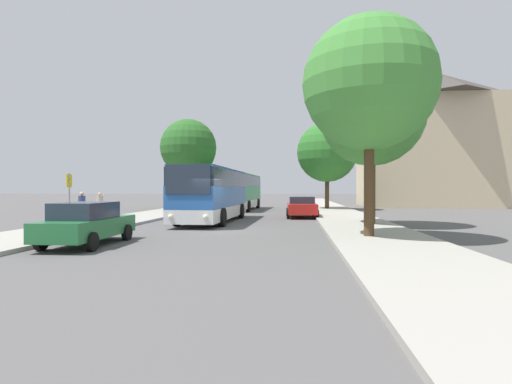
{
  "coord_description": "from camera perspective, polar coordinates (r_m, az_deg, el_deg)",
  "views": [
    {
      "loc": [
        3.68,
        -19.57,
        2.0
      ],
      "look_at": [
        0.51,
        12.32,
        1.77
      ],
      "focal_mm": 28.0,
      "sensor_mm": 36.0,
      "label": 1
    }
  ],
  "objects": [
    {
      "name": "building_right_background",
      "position": [
        51.36,
        24.29,
        6.85
      ],
      "size": [
        16.4,
        11.78,
        15.58
      ],
      "color": "#C6B28E",
      "rests_on": "ground_plane"
    },
    {
      "name": "tree_left_far",
      "position": [
        43.3,
        -9.54,
        5.84
      ],
      "size": [
        5.64,
        5.64,
        8.78
      ],
      "color": "#47331E",
      "rests_on": "sidewalk_left"
    },
    {
      "name": "tree_right_mid",
      "position": [
        16.9,
        15.88,
        14.62
      ],
      "size": [
        5.26,
        5.26,
        8.65
      ],
      "color": "#47331E",
      "rests_on": "sidewalk_right"
    },
    {
      "name": "pedestrian_waiting_near",
      "position": [
        23.23,
        -23.62,
        -2.05
      ],
      "size": [
        0.36,
        0.36,
        1.71
      ],
      "rotation": [
        0.0,
        0.0,
        5.77
      ],
      "color": "#23232D",
      "rests_on": "sidewalk_left"
    },
    {
      "name": "tree_left_near",
      "position": [
        36.7,
        -9.63,
        6.29
      ],
      "size": [
        5.05,
        5.05,
        8.15
      ],
      "color": "#47331E",
      "rests_on": "sidewalk_left"
    },
    {
      "name": "bus_middle",
      "position": [
        38.5,
        -2.2,
        0.13
      ],
      "size": [
        3.06,
        11.09,
        3.38
      ],
      "rotation": [
        0.0,
        0.0,
        -0.03
      ],
      "color": "silver",
      "rests_on": "ground_plane"
    },
    {
      "name": "parked_car_left_curb",
      "position": [
        15.43,
        -22.97,
        -4.12
      ],
      "size": [
        1.97,
        4.49,
        1.53
      ],
      "rotation": [
        0.0,
        0.0,
        0.02
      ],
      "color": "#236B38",
      "rests_on": "ground_plane"
    },
    {
      "name": "bus_front",
      "position": [
        24.5,
        -6.18,
        -0.23
      ],
      "size": [
        2.99,
        10.51,
        3.22
      ],
      "rotation": [
        0.0,
        0.0,
        -0.03
      ],
      "color": "silver",
      "rests_on": "ground_plane"
    },
    {
      "name": "ground_plane",
      "position": [
        20.01,
        -4.97,
        -5.32
      ],
      "size": [
        300.0,
        300.0,
        0.0
      ],
      "primitive_type": "plane",
      "color": "#565454",
      "rests_on": "ground"
    },
    {
      "name": "parked_car_right_near",
      "position": [
        28.27,
        6.54,
        -2.07
      ],
      "size": [
        2.24,
        4.6,
        1.47
      ],
      "rotation": [
        0.0,
        0.0,
        3.18
      ],
      "color": "red",
      "rests_on": "ground_plane"
    },
    {
      "name": "bus_stop_sign",
      "position": [
        20.45,
        -25.14,
        -0.32
      ],
      "size": [
        0.08,
        0.45,
        2.58
      ],
      "color": "gray",
      "rests_on": "sidewalk_left"
    },
    {
      "name": "tree_right_far",
      "position": [
        39.11,
        10.12,
        5.62
      ],
      "size": [
        5.76,
        5.76,
        8.29
      ],
      "color": "#47331E",
      "rests_on": "sidewalk_right"
    },
    {
      "name": "tree_right_near",
      "position": [
        22.82,
        16.21,
        10.68
      ],
      "size": [
        5.65,
        5.65,
        8.76
      ],
      "color": "#513D23",
      "rests_on": "sidewalk_right"
    },
    {
      "name": "sidewalk_left",
      "position": [
        22.38,
        -22.93,
        -4.55
      ],
      "size": [
        4.0,
        120.0,
        0.15
      ],
      "primitive_type": "cube",
      "color": "#A39E93",
      "rests_on": "ground_plane"
    },
    {
      "name": "pedestrian_waiting_far",
      "position": [
        25.24,
        -21.41,
        -1.92
      ],
      "size": [
        0.36,
        0.36,
        1.66
      ],
      "rotation": [
        0.0,
        0.0,
        5.69
      ],
      "color": "#23232D",
      "rests_on": "sidewalk_left"
    },
    {
      "name": "sidewalk_right",
      "position": [
        19.94,
        15.3,
        -5.14
      ],
      "size": [
        4.0,
        120.0,
        0.15
      ],
      "primitive_type": "cube",
      "color": "#A39E93",
      "rests_on": "ground_plane"
    }
  ]
}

